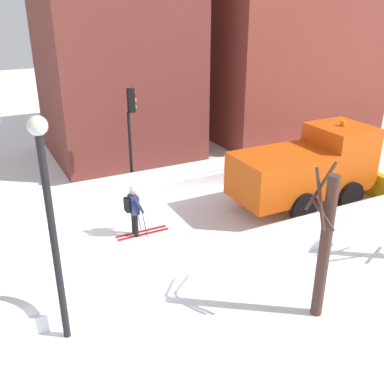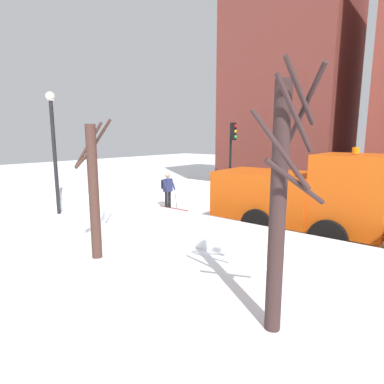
# 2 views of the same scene
# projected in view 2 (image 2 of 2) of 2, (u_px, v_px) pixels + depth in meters

# --- Properties ---
(ground_plane) EXTENTS (80.00, 80.00, 0.00)m
(ground_plane) POSITION_uv_depth(u_px,v_px,m) (339.00, 241.00, 10.34)
(ground_plane) COLOR white
(snowbank_left) EXTENTS (1.10, 36.00, 1.04)m
(snowbank_left) POSITION_uv_depth(u_px,v_px,m) (359.00, 212.00, 12.50)
(snowbank_left) COLOR white
(snowbank_left) RESTS_ON ground
(snowbank_right) EXTENTS (1.10, 36.00, 0.93)m
(snowbank_right) POSITION_uv_depth(u_px,v_px,m) (311.00, 256.00, 8.04)
(snowbank_right) COLOR white
(snowbank_right) RESTS_ON ground
(building_brick_near) EXTENTS (6.43, 6.72, 16.28)m
(building_brick_near) POSITION_uv_depth(u_px,v_px,m) (292.00, 57.00, 18.77)
(building_brick_near) COLOR brown
(building_brick_near) RESTS_ON ground
(plow_truck) EXTENTS (3.20, 5.98, 3.12)m
(plow_truck) POSITION_uv_depth(u_px,v_px,m) (305.00, 196.00, 10.27)
(plow_truck) COLOR #DB510F
(plow_truck) RESTS_ON ground
(skier) EXTENTS (0.62, 1.80, 1.81)m
(skier) POSITION_uv_depth(u_px,v_px,m) (168.00, 188.00, 14.97)
(skier) COLOR black
(skier) RESTS_ON ground
(traffic_light_pole) EXTENTS (0.28, 0.42, 4.14)m
(traffic_light_pole) POSITION_uv_depth(u_px,v_px,m) (232.00, 146.00, 16.62)
(traffic_light_pole) COLOR black
(traffic_light_pole) RESTS_ON ground
(street_lamp) EXTENTS (0.40, 0.40, 5.30)m
(street_lamp) POSITION_uv_depth(u_px,v_px,m) (53.00, 138.00, 13.51)
(street_lamp) COLOR black
(street_lamp) RESTS_ON ground
(bare_tree_near) EXTENTS (0.89, 0.94, 3.90)m
(bare_tree_near) POSITION_uv_depth(u_px,v_px,m) (94.00, 189.00, 8.66)
(bare_tree_near) COLOR #4C3129
(bare_tree_near) RESTS_ON ground
(bare_tree_mid) EXTENTS (1.30, 1.01, 4.57)m
(bare_tree_mid) POSITION_uv_depth(u_px,v_px,m) (279.00, 203.00, 5.22)
(bare_tree_mid) COLOR #3C2827
(bare_tree_mid) RESTS_ON ground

